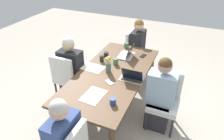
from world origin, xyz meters
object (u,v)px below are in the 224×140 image
coffee_mug_centre_right (106,55)px  phone_silver (109,82)px  chair_near_left_near (165,97)px  person_near_left_near (160,98)px  laptop_near_left_near (133,77)px  laptop_head_right_right_near (127,55)px  coffee_mug_near_right (113,101)px  chair_far_left_far (67,75)px  dining_table (112,76)px  flower_vase (108,65)px  coffee_mug_near_left (116,62)px  person_far_left_far (72,73)px  coffee_mug_centre_left (102,58)px  person_head_right_right_near (137,50)px  phone_black (143,56)px  coffee_mug_far_left (126,45)px  chair_head_right_right_near (135,49)px

coffee_mug_centre_right → phone_silver: bearing=-151.9°
chair_near_left_near → person_near_left_near: person_near_left_near is taller
chair_near_left_near → laptop_near_left_near: size_ratio=2.81×
laptop_head_right_right_near → coffee_mug_near_right: size_ratio=3.62×
chair_far_left_far → laptop_near_left_near: (0.01, -1.21, 0.28)m
coffee_mug_near_right → phone_silver: bearing=29.4°
dining_table → phone_silver: 0.28m
chair_near_left_near → laptop_head_right_right_near: (0.57, 0.83, 0.28)m
flower_vase → coffee_mug_near_left: bearing=-4.5°
chair_near_left_near → person_near_left_near: size_ratio=0.75×
chair_far_left_far → person_far_left_far: person_far_left_far is taller
chair_near_left_near → coffee_mug_centre_left: 1.23m
person_head_right_right_near → coffee_mug_near_right: size_ratio=13.53×
laptop_head_right_right_near → coffee_mug_centre_right: 0.37m
flower_vase → coffee_mug_near_right: (-0.69, -0.37, -0.08)m
laptop_near_left_near → laptop_head_right_right_near: size_ratio=1.00×
dining_table → person_near_left_near: person_near_left_near is taller
dining_table → coffee_mug_centre_left: 0.44m
dining_table → flower_vase: 0.21m
dining_table → person_far_left_far: 0.80m
coffee_mug_centre_left → phone_black: (0.46, -0.61, -0.05)m
chair_near_left_near → phone_black: chair_near_left_near is taller
person_near_left_near → person_far_left_far: same height
coffee_mug_near_right → coffee_mug_far_left: size_ratio=0.91×
person_head_right_right_near → coffee_mug_far_left: (-0.40, 0.11, 0.26)m
dining_table → chair_head_right_right_near: (1.42, 0.08, -0.17)m
chair_near_left_near → coffee_mug_centre_left: bearing=77.9°
person_head_right_right_near → phone_silver: bearing=-177.4°
chair_head_right_right_near → laptop_near_left_near: laptop_near_left_near is taller
coffee_mug_centre_right → phone_silver: coffee_mug_centre_right is taller
person_far_left_far → laptop_head_right_right_near: (0.57, -0.81, 0.26)m
dining_table → phone_black: size_ratio=14.19×
chair_near_left_near → person_near_left_near: (-0.07, 0.06, 0.03)m
coffee_mug_centre_right → coffee_mug_near_right: bearing=-151.4°
chair_far_left_far → person_near_left_near: bearing=-90.0°
person_near_left_near → phone_silver: size_ratio=7.97×
coffee_mug_centre_right → phone_silver: 0.80m
person_near_left_near → coffee_mug_near_left: bearing=69.6°
chair_near_left_near → person_far_left_far: (-0.00, 1.64, 0.03)m
person_near_left_near → coffee_mug_centre_left: person_near_left_near is taller
laptop_near_left_near → coffee_mug_near_right: bearing=175.1°
person_head_right_right_near → laptop_near_left_near: person_head_right_right_near is taller
chair_near_left_near → laptop_head_right_right_near: 1.05m
coffee_mug_far_left → phone_silver: size_ratio=0.65×
person_near_left_near → laptop_near_left_near: size_ratio=3.73×
laptop_near_left_near → phone_black: 0.79m
flower_vase → coffee_mug_centre_right: flower_vase is taller
coffee_mug_centre_right → coffee_mug_far_left: bearing=-19.8°
chair_far_left_far → coffee_mug_centre_left: size_ratio=8.45×
coffee_mug_near_left → coffee_mug_far_left: size_ratio=1.11×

